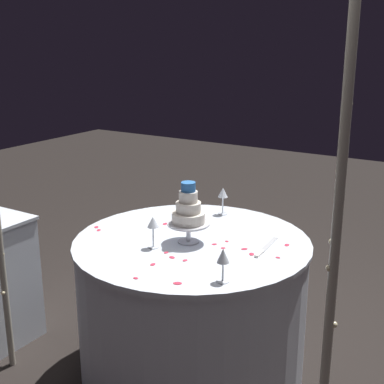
{
  "coord_description": "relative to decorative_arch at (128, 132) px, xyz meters",
  "views": [
    {
      "loc": [
        -1.38,
        2.23,
        1.81
      ],
      "look_at": [
        0.0,
        0.0,
        1.05
      ],
      "focal_mm": 49.76,
      "sensor_mm": 36.0,
      "label": 1
    }
  ],
  "objects": [
    {
      "name": "cake_knife",
      "position": [
        -0.38,
        -0.6,
        -0.65
      ],
      "size": [
        0.04,
        0.3,
        0.01
      ],
      "color": "silver",
      "rests_on": "main_table"
    },
    {
      "name": "wine_glass_1",
      "position": [
        -0.38,
        -0.16,
        -0.54
      ],
      "size": [
        0.06,
        0.06,
        0.16
      ],
      "color": "silver",
      "rests_on": "main_table"
    },
    {
      "name": "ground_plane",
      "position": [
        0.0,
        -0.51,
        -1.43
      ],
      "size": [
        12.0,
        12.0,
        0.0
      ],
      "primitive_type": "plane",
      "color": "black"
    },
    {
      "name": "rose_petal_12",
      "position": [
        0.27,
        -0.84,
        -0.65
      ],
      "size": [
        0.04,
        0.03,
        0.0
      ],
      "primitive_type": "ellipsoid",
      "rotation": [
        0.0,
        0.0,
        3.66
      ],
      "color": "#E02D47",
      "rests_on": "main_table"
    },
    {
      "name": "rose_petal_11",
      "position": [
        0.56,
        -0.39,
        -0.65
      ],
      "size": [
        0.04,
        0.04,
        0.0
      ],
      "primitive_type": "ellipsoid",
      "rotation": [
        0.0,
        0.0,
        2.38
      ],
      "color": "#E02D47",
      "rests_on": "main_table"
    },
    {
      "name": "tiered_cake",
      "position": [
        0.0,
        -0.48,
        -0.48
      ],
      "size": [
        0.22,
        0.22,
        0.33
      ],
      "color": "silver",
      "rests_on": "main_table"
    },
    {
      "name": "rose_petal_1",
      "position": [
        0.02,
        -0.3,
        -0.65
      ],
      "size": [
        0.02,
        0.03,
        0.0
      ],
      "primitive_type": "ellipsoid",
      "rotation": [
        0.0,
        0.0,
        1.48
      ],
      "color": "#E02D47",
      "rests_on": "main_table"
    },
    {
      "name": "wine_glass_0",
      "position": [
        0.07,
        -0.98,
        -0.52
      ],
      "size": [
        0.06,
        0.06,
        0.17
      ],
      "color": "silver",
      "rests_on": "main_table"
    },
    {
      "name": "rose_petal_6",
      "position": [
        -0.19,
        -0.5,
        -0.65
      ],
      "size": [
        0.03,
        0.03,
        0.0
      ],
      "primitive_type": "ellipsoid",
      "rotation": [
        0.0,
        0.0,
        3.76
      ],
      "color": "#E02D47",
      "rests_on": "main_table"
    },
    {
      "name": "rose_petal_0",
      "position": [
        -0.35,
        -0.5,
        -0.65
      ],
      "size": [
        0.04,
        0.04,
        0.0
      ],
      "primitive_type": "ellipsoid",
      "rotation": [
        0.0,
        0.0,
        2.04
      ],
      "color": "#E02D47",
      "rests_on": "main_table"
    },
    {
      "name": "rose_petal_3",
      "position": [
        0.26,
        -0.64,
        -0.65
      ],
      "size": [
        0.03,
        0.04,
        0.0
      ],
      "primitive_type": "ellipsoid",
      "rotation": [
        0.0,
        0.0,
        4.83
      ],
      "color": "#E02D47",
      "rests_on": "main_table"
    },
    {
      "name": "rose_petal_4",
      "position": [
        -0.11,
        -0.26,
        -0.65
      ],
      "size": [
        0.03,
        0.03,
        0.0
      ],
      "primitive_type": "ellipsoid",
      "rotation": [
        0.0,
        0.0,
        1.35
      ],
      "color": "#E02D47",
      "rests_on": "main_table"
    },
    {
      "name": "rose_petal_14",
      "position": [
        -0.48,
        -0.53,
        -0.65
      ],
      "size": [
        0.02,
        0.02,
        0.0
      ],
      "primitive_type": "ellipsoid",
      "rotation": [
        0.0,
        0.0,
        3.16
      ],
      "color": "#E02D47",
      "rests_on": "main_table"
    },
    {
      "name": "rose_petal_7",
      "position": [
        -0.01,
        -0.14,
        -0.65
      ],
      "size": [
        0.03,
        0.04,
        0.0
      ],
      "primitive_type": "ellipsoid",
      "rotation": [
        0.0,
        0.0,
        1.71
      ],
      "color": "#E02D47",
      "rests_on": "main_table"
    },
    {
      "name": "rose_petal_8",
      "position": [
        0.52,
        -0.36,
        -0.65
      ],
      "size": [
        0.03,
        0.04,
        0.0
      ],
      "primitive_type": "ellipsoid",
      "rotation": [
        0.0,
        0.0,
        5.13
      ],
      "color": "#E02D47",
      "rests_on": "main_table"
    },
    {
      "name": "rose_petal_2",
      "position": [
        -0.29,
        -0.54,
        -0.65
      ],
      "size": [
        0.04,
        0.04,
        0.0
      ],
      "primitive_type": "ellipsoid",
      "rotation": [
        0.0,
        0.0,
        0.85
      ],
      "color": "#E02D47",
      "rests_on": "main_table"
    },
    {
      "name": "rose_petal_13",
      "position": [
        -0.13,
        -0.52,
        -0.65
      ],
      "size": [
        0.03,
        0.03,
        0.0
      ],
      "primitive_type": "ellipsoid",
      "rotation": [
        0.0,
        0.0,
        3.91
      ],
      "color": "#E02D47",
      "rests_on": "main_table"
    },
    {
      "name": "rose_petal_10",
      "position": [
        -0.04,
        -0.26,
        -0.65
      ],
      "size": [
        0.04,
        0.04,
        0.0
      ],
      "primitive_type": "ellipsoid",
      "rotation": [
        0.0,
        0.0,
        5.88
      ],
      "color": "#E02D47",
      "rests_on": "main_table"
    },
    {
      "name": "rose_petal_5",
      "position": [
        -0.17,
        -0.59,
        -0.65
      ],
      "size": [
        0.03,
        0.03,
        0.0
      ],
      "primitive_type": "ellipsoid",
      "rotation": [
        0.0,
        0.0,
        2.65
      ],
      "color": "#E02D47",
      "rests_on": "main_table"
    },
    {
      "name": "rose_petal_15",
      "position": [
        -0.22,
        -0.04,
        -0.65
      ],
      "size": [
        0.05,
        0.04,
        0.0
      ],
      "primitive_type": "ellipsoid",
      "rotation": [
        0.0,
        0.0,
        3.6
      ],
      "color": "#E02D47",
      "rests_on": "main_table"
    },
    {
      "name": "decorative_arch",
      "position": [
        0.0,
        0.0,
        0.0
      ],
      "size": [
        1.86,
        0.06,
        2.24
      ],
      "color": "#B7B29E",
      "rests_on": "ground"
    },
    {
      "name": "rose_petal_17",
      "position": [
        -0.03,
        0.02,
        -0.65
      ],
      "size": [
        0.03,
        0.02,
        0.0
      ],
      "primitive_type": "ellipsoid",
      "rotation": [
        0.0,
        0.0,
        0.05
      ],
      "color": "#E02D47",
      "rests_on": "main_table"
    },
    {
      "name": "wine_glass_2",
      "position": [
        0.12,
        -0.32,
        -0.53
      ],
      "size": [
        0.06,
        0.06,
        0.16
      ],
      "color": "silver",
      "rests_on": "main_table"
    },
    {
      "name": "rose_petal_9",
      "position": [
        -0.45,
        -0.71,
        -0.65
      ],
      "size": [
        0.03,
        0.04,
        0.0
      ],
      "primitive_type": "ellipsoid",
      "rotation": [
        0.0,
        0.0,
        1.67
      ],
      "color": "#E02D47",
      "rests_on": "main_table"
    },
    {
      "name": "rose_petal_16",
      "position": [
        0.2,
        -0.63,
        -0.65
      ],
      "size": [
        0.04,
        0.03,
        0.0
      ],
      "primitive_type": "ellipsoid",
      "rotation": [
        0.0,
        0.0,
        6.05
      ],
      "color": "#E02D47",
      "rests_on": "main_table"
    },
    {
      "name": "main_table",
      "position": [
        0.0,
        -0.51,
        -1.04
      ],
      "size": [
        1.26,
        1.26,
        0.78
      ],
      "color": "silver",
      "rests_on": "ground"
    }
  ]
}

